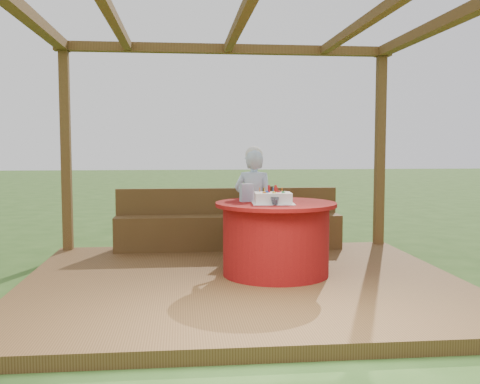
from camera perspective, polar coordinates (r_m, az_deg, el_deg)
The scene contains 10 objects.
ground at distance 5.92m, azimuth 0.25°, elevation -9.89°, with size 60.00×60.00×0.00m, color #2E531B.
deck at distance 5.91m, azimuth 0.26°, elevation -9.33°, with size 4.50×4.00×0.12m, color brown.
pergola at distance 5.80m, azimuth 0.26°, elevation 13.78°, with size 4.50×4.00×2.72m.
bench at distance 7.52m, azimuth -1.16°, elevation -3.76°, with size 3.00×0.42×0.80m.
table at distance 6.00m, azimuth 3.65°, elevation -4.69°, with size 1.28×1.28×0.78m.
chair at distance 7.18m, azimuth 1.60°, elevation -2.53°, with size 0.54×0.54×0.86m.
elderly_woman at distance 6.79m, azimuth 1.42°, elevation -1.07°, with size 0.56×0.46×1.37m.
birthday_cake at distance 5.84m, azimuth 3.36°, elevation -0.59°, with size 0.46×0.46×0.19m.
gift_bag at distance 6.01m, azimuth 0.68°, elevation -0.08°, with size 0.13×0.09×0.19m, color #CE85B7.
drinking_glass at distance 5.65m, azimuth 3.56°, elevation -0.95°, with size 0.09×0.09×0.08m, color silver.
Camera 1 is at (-0.62, -5.70, 1.49)m, focal length 42.00 mm.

